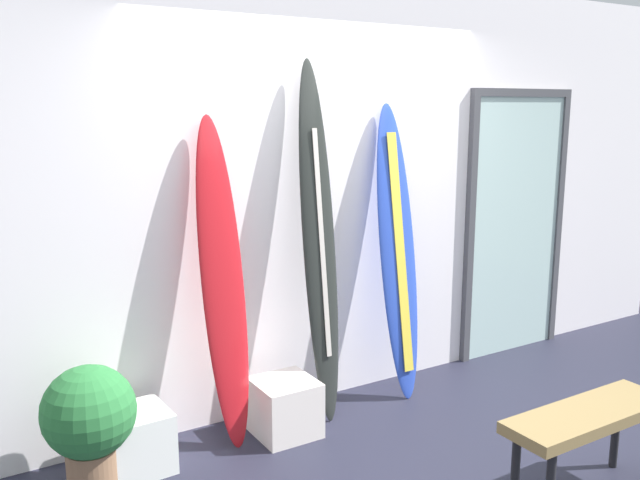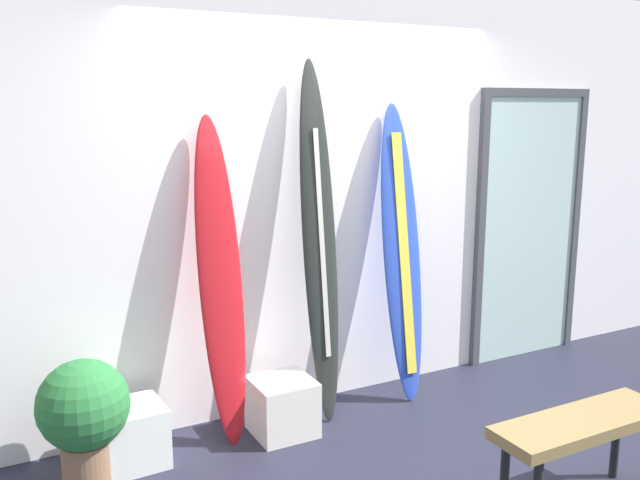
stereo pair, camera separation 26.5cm
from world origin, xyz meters
TOP-DOWN VIEW (x-y plane):
  - wall_back at (0.00, 1.30)m, footprint 7.20×0.20m
  - surfboard_crimson at (-0.80, 0.98)m, footprint 0.28×0.38m
  - surfboard_charcoal at (-0.15, 0.98)m, footprint 0.23×0.36m
  - surfboard_cobalt at (0.48, 1.00)m, footprint 0.29×0.38m
  - display_block_left at (-1.37, 0.91)m, footprint 0.36×0.36m
  - display_block_center at (-0.48, 0.85)m, footprint 0.36×0.36m
  - glass_door at (1.80, 1.18)m, footprint 1.05×0.06m
  - potted_plant at (-1.63, 0.81)m, footprint 0.48×0.48m
  - bench at (0.51, -0.54)m, footprint 0.98×0.30m

SIDE VIEW (x-z plane):
  - display_block_left at x=-1.37m, z-range 0.00..0.34m
  - display_block_center at x=-0.48m, z-range 0.00..0.34m
  - potted_plant at x=-1.63m, z-range 0.06..0.75m
  - bench at x=0.51m, z-range 0.17..0.65m
  - surfboard_crimson at x=-0.80m, z-range 0.00..1.93m
  - surfboard_cobalt at x=0.48m, z-range 0.00..1.99m
  - glass_door at x=1.80m, z-range 0.03..2.13m
  - surfboard_charcoal at x=-0.15m, z-range 0.00..2.26m
  - wall_back at x=0.00m, z-range 0.00..2.80m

